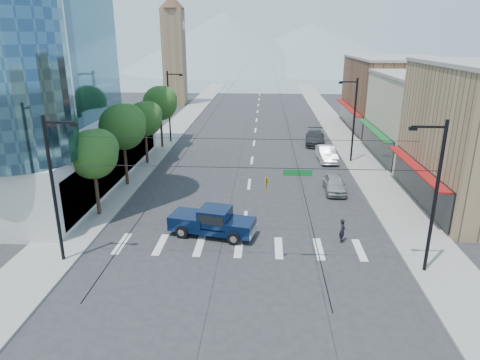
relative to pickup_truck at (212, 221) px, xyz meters
The scene contains 20 objects.
ground 3.99m from the pickup_truck, 55.83° to the right, with size 160.00×160.00×0.00m, color #28282B.
sidewalk_left 38.12m from the pickup_truck, 104.96° to the left, with size 4.00×120.00×0.15m, color gray.
sidewalk_right 39.46m from the pickup_truck, 68.96° to the left, with size 4.00×120.00×0.15m, color gray.
shop_mid 30.60m from the pickup_truck, 43.21° to the left, with size 12.00×14.00×9.00m, color tan.
shop_far 43.15m from the pickup_truck, 58.95° to the left, with size 12.00×18.00×10.00m, color brown.
clock_tower 61.29m from the pickup_truck, 103.70° to the left, with size 4.80×4.80×20.40m.
mountain_left 147.71m from the pickup_truck, 95.00° to the left, with size 80.00×80.00×22.00m, color gray.
mountain_right 158.57m from the pickup_truck, 81.96° to the left, with size 90.00×90.00×18.00m, color gray.
tree_near 10.17m from the pickup_truck, 161.89° to the left, with size 3.65×3.64×6.71m.
tree_midnear 14.08m from the pickup_truck, 131.94° to the left, with size 4.09×4.09×7.52m.
tree_midfar 19.52m from the pickup_truck, 117.78° to the left, with size 3.65×3.64×6.71m.
tree_far 25.92m from the pickup_truck, 110.43° to the left, with size 4.09×4.09×7.52m.
signal_rig 6.00m from the pickup_truck, 60.64° to the right, with size 21.80×0.20×9.00m.
lamp_pole_nw 28.40m from the pickup_truck, 107.60° to the left, with size 2.00×0.25×9.00m.
lamp_pole_ne 23.10m from the pickup_truck, 55.72° to the left, with size 2.00×0.25×9.00m.
pickup_truck is the anchor object (origin of this frame).
pedestrian 8.82m from the pickup_truck, ahead, with size 0.60×0.39×1.65m, color black.
parked_car_near 13.44m from the pickup_truck, 43.41° to the left, with size 1.77×4.41×1.50m, color #A0A0A5.
parked_car_mid 21.70m from the pickup_truck, 61.56° to the left, with size 1.73×4.97×1.64m, color silver.
parked_car_far 28.60m from the pickup_truck, 69.72° to the left, with size 2.37×5.83×1.69m, color #333336.
Camera 1 is at (1.34, -23.54, 13.11)m, focal length 32.00 mm.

